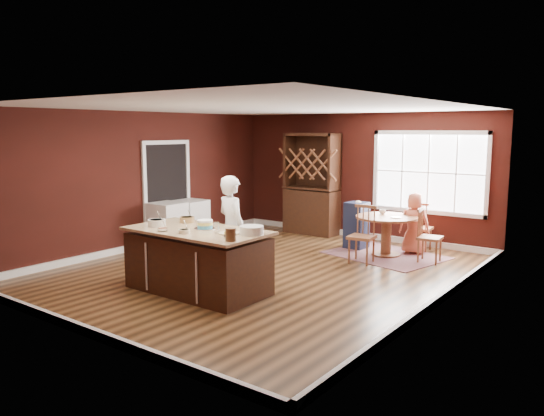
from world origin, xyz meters
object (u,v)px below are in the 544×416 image
Objects in this scene: baker at (232,229)px; washer at (167,225)px; seated_woman at (414,223)px; layer_cake at (205,224)px; chair_east at (430,235)px; dining_table at (386,228)px; chair_south at (362,234)px; hutch at (312,184)px; chair_north at (421,226)px; kitchen_island at (198,262)px; toddler at (359,207)px; dryer at (190,221)px; high_chair at (356,224)px.

baker reaches higher than washer.
seated_woman is 4.83m from washer.
layer_cake is 0.32× the size of chair_east.
chair_east is 0.68m from seated_woman.
dining_table is 0.70× the size of baker.
hutch is at bearing 134.78° from chair_south.
layer_cake is at bearing 143.94° from chair_east.
chair_east reaches higher than chair_north.
kitchen_island is 8.14× the size of toddler.
layer_cake is 0.31× the size of chair_south.
chair_north reaches higher than kitchen_island.
dining_table is at bearing 71.06° from kitchen_island.
chair_south is at bearing -99.05° from baker.
dining_table is 1.30× the size of dryer.
dining_table is 0.79m from chair_south.
chair_east is at bearing 60.29° from layer_cake.
seated_woman is (0.00, -0.35, 0.10)m from chair_north.
high_chair is (-0.63, 1.01, -0.04)m from chair_south.
layer_cake reaches higher than chair_north.
washer is (-3.73, -1.17, -0.07)m from chair_south.
toddler reaches higher than kitchen_island.
chair_south is 1.34m from toddler.
chair_south reaches higher than dryer.
hutch is 2.51× the size of washer.
chair_east is (2.07, 2.96, -0.34)m from baker.
toddler reaches higher than dryer.
seated_woman is 4.55m from dryer.
baker reaches higher than chair_east.
seated_woman is at bearing -96.74° from baker.
dining_table is 0.51× the size of hutch.
chair_north is at bearing 70.52° from layer_cake.
hutch reaches higher than baker.
high_chair is at bearing 116.00° from chair_south.
chair_north is at bearing 67.70° from chair_south.
layer_cake reaches higher than chair_east.
kitchen_island is 4.85m from hutch.
kitchen_island reaches higher than dryer.
toddler is 3.52m from dryer.
baker reaches higher than dryer.
dryer is at bearing -151.66° from toddler.
washer is (-4.19, -2.76, -0.04)m from chair_north.
chair_east reaches higher than kitchen_island.
baker is 3.26m from high_chair.
kitchen_island is 1.80× the size of seated_woman.
toddler is (-1.11, -0.10, 0.22)m from seated_woman.
kitchen_island is at bearing -77.76° from hutch.
hutch reaches higher than chair_east.
dryer is (-4.19, -2.12, -0.04)m from chair_north.
layer_cake is 1.22× the size of toddler.
seated_woman is (1.59, 3.43, -0.24)m from baker.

